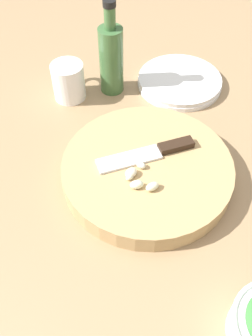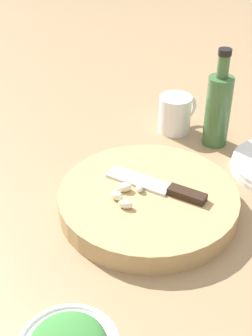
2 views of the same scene
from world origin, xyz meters
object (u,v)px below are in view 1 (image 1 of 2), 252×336
object	(u,v)px
coffee_mug	(69,81)
oil_bottle	(111,58)
chef_knife	(152,152)
garlic_cloves	(139,178)
cutting_board	(147,170)
plate_stack	(180,81)

from	to	relation	value
coffee_mug	oil_bottle	bearing A→B (deg)	-89.10
chef_knife	oil_bottle	xyz separation A→B (m)	(0.25, 0.02, 0.04)
chef_knife	garlic_cloves	distance (m)	0.07
cutting_board	garlic_cloves	world-z (taller)	garlic_cloves
garlic_cloves	cutting_board	bearing A→B (deg)	-36.57
plate_stack	oil_bottle	size ratio (longest dim) A/B	0.93
oil_bottle	cutting_board	bearing A→B (deg)	-178.47
chef_knife	plate_stack	distance (m)	0.27
cutting_board	oil_bottle	distance (m)	0.28
cutting_board	oil_bottle	world-z (taller)	oil_bottle
plate_stack	chef_knife	bearing A→B (deg)	149.63
chef_knife	garlic_cloves	size ratio (longest dim) A/B	2.67
cutting_board	plate_stack	bearing A→B (deg)	-30.75
coffee_mug	chef_knife	bearing A→B (deg)	-154.70
coffee_mug	plate_stack	bearing A→B (deg)	-94.60
cutting_board	plate_stack	size ratio (longest dim) A/B	1.59
garlic_cloves	coffee_mug	world-z (taller)	coffee_mug
garlic_cloves	coffee_mug	xyz separation A→B (m)	(0.30, 0.08, -0.00)
coffee_mug	oil_bottle	size ratio (longest dim) A/B	0.49
chef_knife	cutting_board	bearing A→B (deg)	139.65
chef_knife	oil_bottle	distance (m)	0.25
cutting_board	chef_knife	bearing A→B (deg)	-34.90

